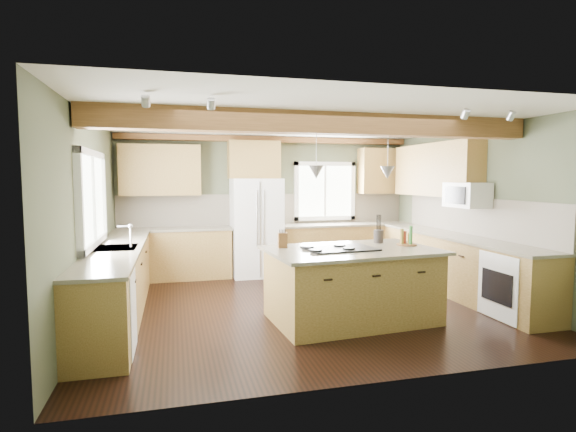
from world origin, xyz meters
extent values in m
plane|color=black|center=(0.00, 0.00, 0.00)|extent=(5.60, 5.60, 0.00)
plane|color=silver|center=(0.00, 0.00, 2.60)|extent=(5.60, 5.60, 0.00)
plane|color=#4B523A|center=(0.00, 2.50, 1.30)|extent=(5.60, 0.00, 5.60)
plane|color=#4B523A|center=(-2.80, 0.00, 1.30)|extent=(0.00, 5.00, 5.00)
plane|color=#4B523A|center=(2.80, 0.00, 1.30)|extent=(0.00, 5.00, 5.00)
cube|color=#543418|center=(0.00, -0.79, 2.47)|extent=(5.55, 0.26, 0.26)
cube|color=#543418|center=(0.00, 2.40, 2.54)|extent=(5.55, 0.20, 0.10)
cube|color=brown|center=(0.00, 2.48, 1.21)|extent=(5.58, 0.03, 0.58)
cube|color=brown|center=(2.78, 0.05, 1.21)|extent=(0.03, 3.70, 0.58)
cube|color=brown|center=(-1.79, 2.20, 0.44)|extent=(2.02, 0.60, 0.88)
cube|color=brown|center=(-1.79, 2.20, 0.90)|extent=(2.06, 0.64, 0.04)
cube|color=brown|center=(1.49, 2.20, 0.44)|extent=(2.62, 0.60, 0.88)
cube|color=brown|center=(1.49, 2.20, 0.90)|extent=(2.66, 0.64, 0.04)
cube|color=brown|center=(-2.50, 0.05, 0.44)|extent=(0.60, 3.70, 0.88)
cube|color=brown|center=(-2.50, 0.05, 0.90)|extent=(0.64, 3.74, 0.04)
cube|color=brown|center=(2.50, 0.05, 0.44)|extent=(0.60, 3.70, 0.88)
cube|color=brown|center=(2.50, 0.05, 0.90)|extent=(0.64, 3.74, 0.04)
cube|color=brown|center=(-1.99, 2.33, 1.95)|extent=(1.40, 0.35, 0.90)
cube|color=brown|center=(-0.30, 2.33, 2.15)|extent=(0.96, 0.35, 0.70)
cube|color=brown|center=(2.62, 0.90, 1.95)|extent=(0.35, 2.20, 0.90)
cube|color=brown|center=(2.30, 2.33, 1.95)|extent=(0.90, 0.35, 0.90)
cube|color=white|center=(-2.78, 0.05, 1.55)|extent=(0.04, 1.60, 1.05)
cube|color=white|center=(1.15, 2.48, 1.55)|extent=(1.10, 0.04, 1.00)
cube|color=#262628|center=(-2.50, 0.05, 0.91)|extent=(0.50, 0.65, 0.03)
cylinder|color=#B2B2B7|center=(-2.32, 0.05, 1.05)|extent=(0.02, 0.02, 0.28)
cube|color=white|center=(-2.49, -1.25, 0.43)|extent=(0.60, 0.60, 0.84)
cube|color=white|center=(2.49, -1.25, 0.43)|extent=(0.60, 0.72, 0.84)
cube|color=white|center=(2.58, -0.05, 1.55)|extent=(0.40, 0.70, 0.38)
cone|color=#B2B2B7|center=(-0.09, -0.83, 1.88)|extent=(0.18, 0.18, 0.16)
cone|color=#B2B2B7|center=(0.89, -0.75, 1.88)|extent=(0.18, 0.18, 0.16)
cube|color=white|center=(-0.30, 2.12, 0.90)|extent=(0.90, 0.74, 1.80)
cube|color=brown|center=(0.40, -0.79, 0.44)|extent=(2.07, 1.37, 0.88)
cube|color=brown|center=(0.40, -0.79, 0.90)|extent=(2.21, 1.51, 0.04)
cube|color=black|center=(0.24, -0.81, 0.93)|extent=(0.90, 0.64, 0.02)
cube|color=brown|center=(-0.43, -0.50, 1.02)|extent=(0.12, 0.09, 0.19)
cylinder|color=#37302C|center=(0.96, -0.39, 1.01)|extent=(0.16, 0.16, 0.18)
camera|label=1|loc=(-1.76, -6.02, 1.81)|focal=28.00mm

